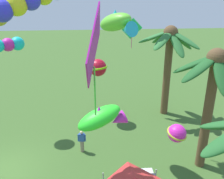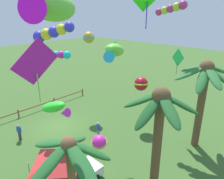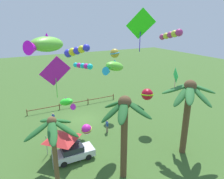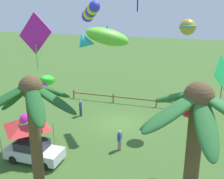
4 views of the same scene
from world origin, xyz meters
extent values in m
plane|color=#3D6028|center=(0.00, 0.00, 0.00)|extent=(120.00, 120.00, 0.00)
cylinder|color=brown|center=(0.64, 11.92, 3.46)|extent=(0.56, 0.56, 6.92)
ellipsoid|color=#1E5623|center=(1.59, 11.79, 6.27)|extent=(2.18, 0.99, 1.81)
ellipsoid|color=#1E5623|center=(1.34, 12.84, 6.59)|extent=(2.02, 2.34, 1.21)
ellipsoid|color=#1E5623|center=(-0.07, 12.75, 6.46)|extent=(2.04, 2.21, 1.46)
ellipsoid|color=#1E5623|center=(-0.40, 11.80, 6.39)|extent=(2.32, 0.97, 1.58)
ellipsoid|color=#1E5623|center=(0.18, 10.93, 6.46)|extent=(1.60, 2.40, 1.46)
ellipsoid|color=#1E5623|center=(0.99, 10.90, 6.46)|extent=(1.41, 2.41, 1.47)
sphere|color=brown|center=(0.64, 11.92, 6.92)|extent=(1.06, 1.06, 1.06)
cylinder|color=brown|center=(6.06, 10.81, 3.04)|extent=(0.37, 0.37, 6.07)
ellipsoid|color=#236028|center=(7.07, 10.78, 5.55)|extent=(2.18, 0.73, 1.48)
ellipsoid|color=#236028|center=(6.28, 11.90, 5.75)|extent=(1.11, 2.40, 1.09)
ellipsoid|color=#236028|center=(5.21, 11.21, 5.44)|extent=(2.14, 1.47, 1.67)
ellipsoid|color=#236028|center=(5.21, 10.21, 5.61)|extent=(2.20, 1.83, 1.36)
ellipsoid|color=#236028|center=(6.28, 9.74, 5.71)|extent=(1.10, 2.38, 1.17)
sphere|color=brown|center=(6.06, 10.81, 6.07)|extent=(0.70, 0.70, 0.70)
cylinder|color=brown|center=(-6.56, 11.74, 3.57)|extent=(0.62, 0.62, 7.14)
ellipsoid|color=#2D7033|center=(-5.48, 11.93, 6.45)|extent=(2.49, 1.17, 1.95)
ellipsoid|color=#2D7033|center=(-5.65, 12.62, 6.72)|extent=(2.45, 2.40, 1.44)
ellipsoid|color=#2D7033|center=(-6.87, 12.80, 6.46)|extent=(1.42, 2.53, 1.93)
ellipsoid|color=#2D7033|center=(-7.76, 12.24, 6.82)|extent=(2.80, 1.75, 1.26)
ellipsoid|color=#2D7033|center=(-7.69, 11.36, 6.60)|extent=(2.67, 1.56, 1.67)
ellipsoid|color=#2D7033|center=(-6.99, 10.54, 6.76)|extent=(1.64, 2.79, 1.37)
ellipsoid|color=#2D7033|center=(-5.64, 10.88, 6.73)|extent=(2.47, 2.39, 1.43)
sphere|color=brown|center=(-6.56, 11.74, 7.14)|extent=(1.18, 1.18, 1.18)
cube|color=brown|center=(-7.40, -4.99, 0.47)|extent=(0.12, 0.12, 0.95)
cube|color=brown|center=(-2.74, -4.99, 0.47)|extent=(0.12, 0.12, 0.95)
cube|color=brown|center=(1.92, -4.99, 0.47)|extent=(0.12, 0.12, 0.95)
cube|color=brown|center=(6.57, -4.99, 0.47)|extent=(0.12, 0.12, 0.95)
cube|color=brown|center=(-0.41, -4.99, 0.66)|extent=(14.07, 0.09, 0.11)
cube|color=silver|center=(3.72, 7.63, 0.60)|extent=(3.93, 1.77, 0.70)
cube|color=#282D38|center=(3.87, 7.63, 1.23)|extent=(2.05, 1.53, 0.56)
cylinder|color=black|center=(2.49, 6.87, 0.30)|extent=(0.60, 0.19, 0.60)
cylinder|color=black|center=(2.52, 8.44, 0.30)|extent=(0.60, 0.19, 0.60)
cylinder|color=black|center=(4.91, 6.83, 0.30)|extent=(0.60, 0.19, 0.60)
cylinder|color=black|center=(4.94, 8.39, 0.30)|extent=(0.60, 0.19, 0.60)
cylinder|color=#38383D|center=(3.81, -0.53, 0.42)|extent=(0.26, 0.26, 0.84)
cube|color=#2D519E|center=(3.81, -0.53, 1.11)|extent=(0.32, 0.43, 0.54)
sphere|color=tan|center=(3.81, -0.53, 1.48)|extent=(0.21, 0.21, 0.21)
cylinder|color=#2D519E|center=(3.75, -0.31, 1.06)|extent=(0.09, 0.09, 0.52)
cylinder|color=#2D519E|center=(3.86, -0.76, 1.06)|extent=(0.09, 0.09, 0.52)
cylinder|color=gray|center=(-1.46, 4.52, 0.42)|extent=(0.26, 0.26, 0.84)
cube|color=#2D519E|center=(-1.46, 4.52, 1.11)|extent=(0.28, 0.41, 0.54)
sphere|color=beige|center=(-1.46, 4.52, 1.48)|extent=(0.21, 0.21, 0.21)
cylinder|color=#2D519E|center=(-1.43, 4.75, 1.06)|extent=(0.09, 0.09, 0.52)
cylinder|color=#2D519E|center=(-1.49, 4.29, 1.06)|extent=(0.09, 0.09, 0.52)
cylinder|color=#9E9EA3|center=(3.28, 5.69, 1.05)|extent=(0.06, 0.06, 2.10)
cylinder|color=#9E9EA3|center=(5.88, 5.69, 1.05)|extent=(0.06, 0.06, 2.10)
cylinder|color=#9E9EA3|center=(3.28, 8.29, 1.05)|extent=(0.06, 0.06, 2.10)
cylinder|color=#9E9EA3|center=(5.88, 8.29, 1.05)|extent=(0.06, 0.06, 2.10)
pyramid|color=red|center=(4.58, 6.99, 2.48)|extent=(2.86, 2.86, 0.75)
sphere|color=red|center=(-6.18, 5.87, 4.52)|extent=(1.40, 1.40, 1.40)
torus|color=#7CC60E|center=(-6.18, 5.87, 4.52)|extent=(2.17, 2.17, 0.40)
sphere|color=#3335DF|center=(1.92, 1.75, 9.44)|extent=(0.93, 0.93, 0.93)
sphere|color=yellow|center=(1.58, 2.28, 9.63)|extent=(0.89, 0.89, 0.89)
sphere|color=#3335DF|center=(1.24, 2.80, 9.82)|extent=(0.86, 0.86, 0.86)
sphere|color=yellow|center=(0.90, 3.32, 10.01)|extent=(0.82, 0.82, 0.82)
sphere|color=#3335DF|center=(0.56, 3.85, 10.19)|extent=(0.78, 0.78, 0.78)
sphere|color=#B4317B|center=(-7.50, 8.74, 11.78)|extent=(0.75, 0.75, 0.75)
sphere|color=gold|center=(-7.41, 8.24, 11.64)|extent=(0.72, 0.72, 0.72)
sphere|color=#B4317B|center=(-7.31, 7.74, 11.51)|extent=(0.69, 0.69, 0.69)
sphere|color=gold|center=(-7.21, 7.24, 11.37)|extent=(0.66, 0.66, 0.66)
sphere|color=#B4317B|center=(-7.12, 6.74, 11.23)|extent=(0.63, 0.63, 0.63)
cube|color=#24D463|center=(-7.58, 8.78, 7.36)|extent=(0.90, 1.58, 1.77)
cylinder|color=#D3127A|center=(-7.58, 8.78, 6.34)|extent=(0.04, 0.04, 1.17)
ellipsoid|color=#68D437|center=(-1.29, 6.72, 8.58)|extent=(3.01, 2.41, 1.56)
cone|color=#23B3DF|center=(-0.27, 7.26, 8.29)|extent=(1.27, 1.19, 1.00)
cone|color=#23B3DF|center=(-1.29, 6.72, 9.00)|extent=(0.70, 0.70, 0.53)
sphere|color=#E826BB|center=(2.90, 9.28, 3.86)|extent=(0.89, 0.89, 0.89)
torus|color=gold|center=(2.90, 9.28, 3.86)|extent=(1.36, 1.36, 0.43)
ellipsoid|color=#2EEF2B|center=(3.55, 5.55, 5.24)|extent=(1.55, 2.28, 1.30)
cone|color=#E32ADA|center=(3.29, 6.39, 4.96)|extent=(0.83, 0.94, 0.79)
cone|color=#E32ADA|center=(3.55, 5.55, 5.56)|extent=(0.49, 0.49, 0.40)
cube|color=#2AED16|center=(-3.29, 8.02, 12.64)|extent=(1.84, 2.29, 2.82)
cylinder|color=#2609AF|center=(-3.29, 8.02, 11.00)|extent=(0.06, 0.06, 1.87)
sphere|color=gold|center=(-5.42, -0.91, 8.58)|extent=(1.26, 1.26, 1.26)
torus|color=#39A0CA|center=(-5.42, -0.91, 8.58)|extent=(1.92, 1.92, 0.40)
sphere|color=#17D5D4|center=(-0.73, 1.43, 7.60)|extent=(0.73, 0.73, 0.73)
sphere|color=#D726A6|center=(-0.41, 1.04, 7.61)|extent=(0.70, 0.70, 0.70)
sphere|color=#17D5D4|center=(-0.09, 0.64, 7.62)|extent=(0.67, 0.67, 0.67)
sphere|color=#D726A6|center=(0.22, 0.24, 7.63)|extent=(0.64, 0.64, 0.64)
sphere|color=#17D5D4|center=(0.54, -0.16, 7.65)|extent=(0.61, 0.61, 0.61)
cube|color=#BC1AAA|center=(4.34, 5.39, 8.42)|extent=(2.90, 0.57, 2.91)
cylinder|color=#4FD93E|center=(4.34, 5.39, 6.75)|extent=(0.06, 0.06, 1.91)
ellipsoid|color=#6BCD3C|center=(5.70, 10.03, 11.42)|extent=(3.16, 2.86, 1.24)
cone|color=#E30FE9|center=(6.71, 10.79, 11.32)|extent=(1.31, 1.30, 0.96)
cone|color=#E30FE9|center=(5.70, 10.03, 11.88)|extent=(0.79, 0.79, 0.58)
camera|label=1|loc=(12.61, 5.24, 10.14)|focal=39.04mm
camera|label=2|loc=(10.25, 17.15, 11.26)|focal=33.57mm
camera|label=3|loc=(8.54, 24.82, 12.96)|focal=33.65mm
camera|label=4|loc=(-6.37, 22.25, 10.65)|focal=44.91mm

